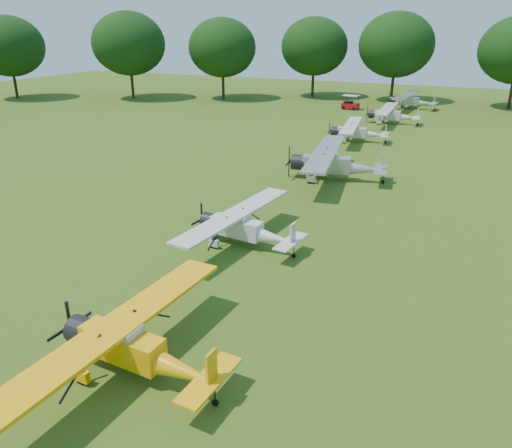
{
  "coord_description": "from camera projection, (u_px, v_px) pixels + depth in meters",
  "views": [
    {
      "loc": [
        10.98,
        -23.23,
        11.22
      ],
      "look_at": [
        1.04,
        -1.09,
        1.4
      ],
      "focal_mm": 35.0,
      "sensor_mm": 36.0,
      "label": 1
    }
  ],
  "objects": [
    {
      "name": "ground",
      "position": [
        247.0,
        238.0,
        28.02
      ],
      "size": [
        160.0,
        160.0,
        0.0
      ],
      "primitive_type": "plane",
      "color": "#335314",
      "rests_on": "ground"
    },
    {
      "name": "aircraft_7",
      "position": [
        411.0,
        100.0,
        69.35
      ],
      "size": [
        6.7,
        10.67,
        2.1
      ],
      "rotation": [
        0.0,
        0.0,
        -0.07
      ],
      "color": "silver",
      "rests_on": "ground"
    },
    {
      "name": "tree_belt",
      "position": [
        315.0,
        95.0,
        23.79
      ],
      "size": [
        137.36,
        130.27,
        14.52
      ],
      "color": "black",
      "rests_on": "ground"
    },
    {
      "name": "aircraft_2",
      "position": [
        133.0,
        345.0,
        16.69
      ],
      "size": [
        6.52,
        10.38,
        2.04
      ],
      "rotation": [
        0.0,
        0.0,
        -0.07
      ],
      "color": "#FFAE0A",
      "rests_on": "ground"
    },
    {
      "name": "aircraft_5",
      "position": [
        356.0,
        131.0,
        50.18
      ],
      "size": [
        6.02,
        9.56,
        1.88
      ],
      "rotation": [
        0.0,
        0.0,
        0.13
      ],
      "color": "silver",
      "rests_on": "ground"
    },
    {
      "name": "aircraft_6",
      "position": [
        392.0,
        114.0,
        59.09
      ],
      "size": [
        6.26,
        9.96,
        1.96
      ],
      "rotation": [
        0.0,
        0.0,
        0.05
      ],
      "color": "silver",
      "rests_on": "ground"
    },
    {
      "name": "aircraft_4",
      "position": [
        334.0,
        162.0,
        37.8
      ],
      "size": [
        7.65,
        12.12,
        2.38
      ],
      "rotation": [
        0.0,
        0.0,
        0.15
      ],
      "color": "silver",
      "rests_on": "ground"
    },
    {
      "name": "golf_cart",
      "position": [
        350.0,
        105.0,
        69.19
      ],
      "size": [
        2.45,
        1.76,
        1.91
      ],
      "rotation": [
        0.0,
        0.0,
        -0.18
      ],
      "color": "#A80C15",
      "rests_on": "ground"
    },
    {
      "name": "aircraft_3",
      "position": [
        244.0,
        226.0,
        26.63
      ],
      "size": [
        6.15,
        9.77,
        1.92
      ],
      "rotation": [
        0.0,
        0.0,
        -0.12
      ],
      "color": "silver",
      "rests_on": "ground"
    }
  ]
}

